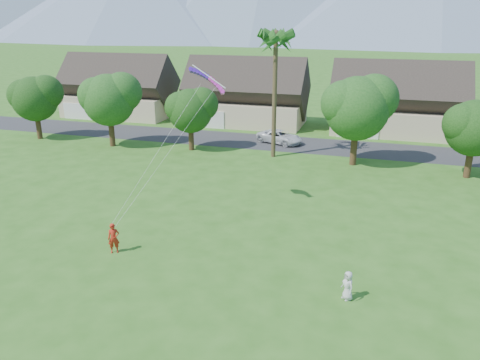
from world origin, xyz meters
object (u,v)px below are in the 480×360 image
at_px(parafoil_kite, 209,78).
at_px(parked_car, 280,137).
at_px(kite_flyer, 114,238).
at_px(watcher, 348,286).

bearing_deg(parafoil_kite, parked_car, 79.40).
bearing_deg(parked_car, kite_flyer, -166.44).
distance_m(kite_flyer, parafoil_kite, 12.21).
relative_size(kite_flyer, parked_car, 0.36).
bearing_deg(parked_car, parafoil_kite, -160.28).
height_order(parked_car, parafoil_kite, parafoil_kite).
height_order(kite_flyer, parked_car, kite_flyer).
bearing_deg(parafoil_kite, kite_flyer, -121.68).
xyz_separation_m(watcher, parked_car, (-9.82, 29.56, -0.04)).
relative_size(parked_car, parafoil_kite, 1.82).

